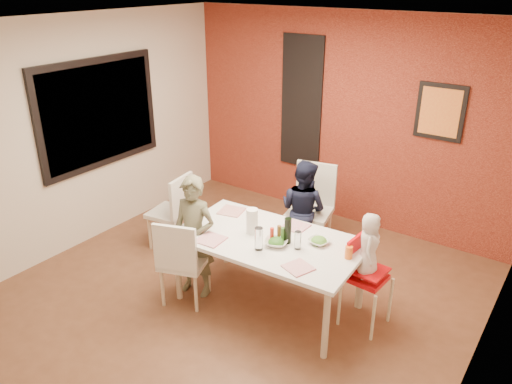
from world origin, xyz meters
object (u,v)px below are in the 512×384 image
Objects in this scene: chair_far at (312,203)px; chair_left at (175,208)px; high_chair at (364,274)px; child_far at (303,210)px; paper_towel_roll at (252,221)px; toddler at (369,246)px; chair_near at (181,259)px; child_near at (194,237)px; dining_table at (269,244)px; wine_bottle at (288,231)px.

chair_far reaches higher than chair_left.
chair_far is at bearing 52.22° from high_chair.
child_far is 1.04m from paper_towel_roll.
chair_near is at bearing 94.76° from toddler.
paper_towel_roll is (0.53, 0.26, 0.23)m from child_near.
high_chair reaches higher than dining_table.
paper_towel_roll is (-0.00, -1.01, 0.28)m from child_far.
chair_far is 1.29m from paper_towel_roll.
child_near reaches higher than chair_left.
child_far is at bearing 111.68° from wine_bottle.
chair_left reaches higher than chair_near.
child_far is 4.67× the size of paper_towel_roll.
toddler reaches higher than wine_bottle.
toddler reaches higher than high_chair.
chair_left reaches higher than high_chair.
toddler reaches higher than chair_left.
wine_bottle is (0.92, 0.30, 0.23)m from child_near.
paper_towel_roll is at bearing 108.00° from high_chair.
high_chair is 0.31m from toddler.
child_far is at bearing -97.50° from chair_far.
chair_left is 2.46m from toddler.
high_chair is 1.31m from child_far.
chair_left is at bearing 93.59° from high_chair.
dining_table is at bearing 0.23° from paper_towel_roll.
dining_table is at bearing 85.43° from toddler.
child_near reaches higher than paper_towel_roll.
child_near is (0.81, -0.55, 0.12)m from chair_left.
chair_left is at bearing 167.60° from paper_towel_roll.
chair_near is at bearing 76.34° from child_far.
child_near is 1.73m from toddler.
dining_table is at bearing 9.40° from child_near.
high_chair is at bearing 7.68° from child_near.
chair_far is 1.32m from wine_bottle.
paper_towel_roll is at bearing 69.10° from chair_left.
chair_far reaches higher than paper_towel_roll.
dining_table is 7.19× the size of wine_bottle.
child_near is 5.06× the size of wine_bottle.
dining_table is at bearing -169.65° from wine_bottle.
wine_bottle is (0.39, -0.97, 0.28)m from child_far.
chair_far is (0.48, 1.76, 0.06)m from chair_near.
wine_bottle reaches higher than chair_left.
paper_towel_roll is at bearing 82.72° from toddler.
high_chair is 0.75× the size of child_far.
chair_left is at bearing 169.18° from dining_table.
chair_near is 1.05× the size of high_chair.
paper_towel_roll is (0.02, -1.26, 0.29)m from chair_far.
chair_left is at bearing 68.65° from toddler.
high_chair is 1.42× the size of toddler.
toddler is at bearing 15.98° from dining_table.
paper_towel_roll is (-0.20, -0.00, 0.19)m from dining_table.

